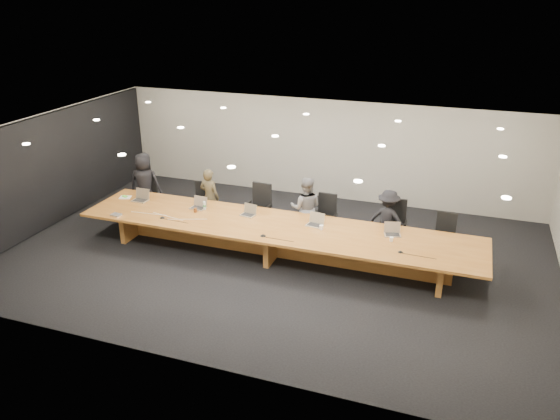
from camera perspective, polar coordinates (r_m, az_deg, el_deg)
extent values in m
plane|color=black|center=(12.35, -0.47, -4.80)|extent=(12.00, 12.00, 0.00)
cube|color=beige|center=(15.40, 4.62, 6.34)|extent=(12.00, 0.02, 2.80)
cube|color=black|center=(14.79, -22.72, 3.84)|extent=(0.08, 7.84, 2.74)
cube|color=brown|center=(12.04, -0.48, -1.75)|extent=(9.00, 1.80, 0.06)
cube|color=brown|center=(12.19, -0.47, -3.35)|extent=(7.65, 0.15, 0.69)
cube|color=brown|center=(13.74, -14.74, -1.07)|extent=(0.12, 1.26, 0.69)
cube|color=brown|center=(12.19, -0.47, -3.35)|extent=(0.12, 1.26, 0.69)
cube|color=brown|center=(11.60, 16.58, -5.79)|extent=(0.12, 1.26, 0.69)
imported|color=black|center=(14.80, -13.94, 2.71)|extent=(0.91, 0.71, 1.65)
imported|color=#3B3320|center=(13.79, -7.37, 1.36)|extent=(0.57, 0.41, 1.47)
imported|color=#5E5E60|center=(12.91, 2.71, 0.19)|extent=(0.84, 0.71, 1.54)
imported|color=black|center=(12.70, 11.19, -0.96)|extent=(0.99, 0.68, 1.40)
cylinder|color=#B3C4BF|center=(12.96, -7.91, 0.45)|extent=(0.08, 0.08, 0.20)
cylinder|color=brown|center=(12.86, -8.83, -0.01)|extent=(0.10, 0.10, 0.10)
cone|color=white|center=(11.83, 4.34, -1.84)|extent=(0.10, 0.10, 0.10)
cone|color=white|center=(11.50, 11.56, -3.02)|extent=(0.10, 0.10, 0.09)
cube|color=white|center=(14.13, -15.87, 1.29)|extent=(0.32, 0.29, 0.02)
cube|color=#5FD338|center=(14.14, -15.91, 1.38)|extent=(0.16, 0.12, 0.02)
cube|color=silver|center=(13.09, -16.75, -0.48)|extent=(0.24, 0.19, 0.03)
cone|color=black|center=(12.68, -12.21, -0.76)|extent=(0.13, 0.13, 0.03)
cone|color=black|center=(11.52, -1.78, -2.66)|extent=(0.14, 0.14, 0.03)
cone|color=black|center=(11.09, 12.48, -4.27)|extent=(0.11, 0.11, 0.03)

